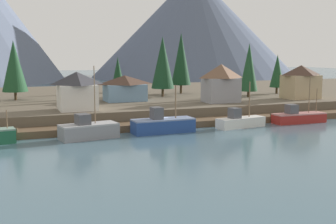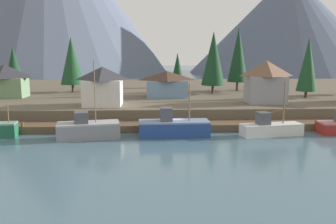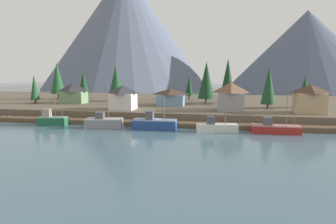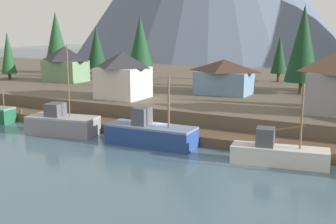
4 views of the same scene
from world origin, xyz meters
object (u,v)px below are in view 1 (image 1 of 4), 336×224
(fishing_boat_white, at_px, (240,121))
(conifer_mid_left, at_px, (118,72))
(house_blue, at_px, (125,88))
(fishing_boat_red, at_px, (298,117))
(conifer_far_left, at_px, (14,66))
(house_white, at_px, (77,90))
(house_tan, at_px, (301,82))
(house_grey, at_px, (221,83))
(conifer_back_left, at_px, (181,59))
(fishing_boat_grey, at_px, (88,130))
(conifer_centre, at_px, (249,67))
(conifer_back_right, at_px, (277,71))
(conifer_mid_right, at_px, (163,62))
(fishing_boat_blue, at_px, (163,125))

(fishing_boat_white, xyz_separation_m, conifer_mid_left, (-9.52, 38.31, 6.25))
(house_blue, height_order, conifer_mid_left, conifer_mid_left)
(fishing_boat_red, distance_m, conifer_far_left, 52.70)
(house_white, height_order, house_tan, house_tan)
(house_grey, distance_m, conifer_mid_left, 28.81)
(house_blue, xyz_separation_m, conifer_back_left, (15.60, 10.07, 5.15))
(fishing_boat_grey, distance_m, fishing_boat_red, 35.05)
(conifer_centre, bearing_deg, conifer_far_left, 166.28)
(conifer_mid_left, relative_size, conifer_far_left, 0.71)
(conifer_back_right, bearing_deg, fishing_boat_white, -134.53)
(fishing_boat_red, height_order, conifer_centre, conifer_centre)
(fishing_boat_grey, xyz_separation_m, conifer_mid_right, (20.42, 26.21, 8.32))
(conifer_back_left, xyz_separation_m, conifer_centre, (9.88, -12.08, -1.55))
(fishing_boat_blue, distance_m, house_blue, 20.81)
(house_tan, height_order, conifer_mid_right, conifer_mid_right)
(house_grey, bearing_deg, house_blue, 152.92)
(fishing_boat_white, bearing_deg, house_grey, 66.14)
(fishing_boat_white, bearing_deg, fishing_boat_red, -7.40)
(fishing_boat_white, relative_size, conifer_mid_right, 0.69)
(house_white, bearing_deg, conifer_far_left, 115.19)
(conifer_back_right, bearing_deg, fishing_boat_grey, -153.28)
(house_tan, distance_m, conifer_mid_right, 27.78)
(fishing_boat_white, height_order, house_white, house_white)
(fishing_boat_grey, bearing_deg, conifer_back_right, 16.72)
(conifer_mid_left, bearing_deg, conifer_back_right, -25.91)
(fishing_boat_red, relative_size, conifer_centre, 0.84)
(fishing_boat_white, height_order, conifer_back_left, conifer_back_left)
(house_white, bearing_deg, fishing_boat_white, -25.34)
(house_blue, height_order, house_grey, house_grey)
(conifer_far_left, bearing_deg, conifer_centre, -13.72)
(conifer_back_left, distance_m, conifer_far_left, 34.80)
(fishing_boat_grey, relative_size, conifer_back_right, 1.15)
(house_grey, xyz_separation_m, conifer_centre, (9.55, 6.14, 2.50))
(house_white, xyz_separation_m, conifer_far_left, (-8.69, 18.48, 3.38))
(conifer_centre, bearing_deg, conifer_mid_left, 138.39)
(house_blue, height_order, conifer_back_right, conifer_back_right)
(fishing_boat_blue, height_order, conifer_centre, conifer_centre)
(fishing_boat_blue, distance_m, fishing_boat_white, 12.80)
(conifer_mid_left, xyz_separation_m, conifer_back_left, (12.33, -7.64, 2.89))
(house_tan, relative_size, conifer_far_left, 0.59)
(house_white, xyz_separation_m, house_blue, (10.47, 9.59, -0.64))
(conifer_mid_right, bearing_deg, conifer_far_left, 172.59)
(conifer_mid_left, distance_m, conifer_far_left, 24.17)
(fishing_boat_red, relative_size, house_blue, 1.18)
(house_tan, distance_m, conifer_back_left, 25.95)
(conifer_back_right, bearing_deg, conifer_mid_left, 154.09)
(conifer_mid_right, bearing_deg, fishing_boat_red, -59.99)
(fishing_boat_blue, xyz_separation_m, house_grey, (15.93, 12.32, 4.88))
(fishing_boat_red, height_order, house_grey, house_grey)
(fishing_boat_grey, bearing_deg, fishing_boat_blue, -6.94)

